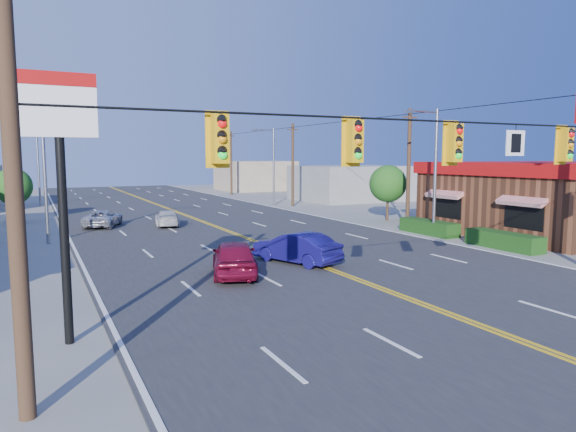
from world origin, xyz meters
name	(u,v)px	position (x,y,z in m)	size (l,w,h in m)	color
ground	(478,327)	(0.00, 0.00, 0.00)	(160.00, 160.00, 0.00)	gray
road	(237,235)	(0.00, 20.00, 0.03)	(20.00, 120.00, 0.06)	#2D2D30
signal_span	(482,162)	(-0.12, 0.00, 4.89)	(24.32, 0.34, 9.00)	#47301E
kfc	(556,197)	(19.90, 12.00, 2.38)	(16.30, 12.40, 4.70)	brown
pizza_hut_sign	(60,152)	(-11.00, 4.00, 5.18)	(1.90, 0.30, 6.85)	black
streetlight_se	(433,165)	(10.79, 14.00, 4.51)	(2.55, 0.25, 8.00)	gray
streetlight_ne	(272,162)	(10.79, 38.00, 4.51)	(2.55, 0.25, 8.00)	gray
streetlight_sw	(48,166)	(-10.79, 22.00, 4.51)	(2.55, 0.25, 8.00)	gray
streetlight_nw	(40,162)	(-10.79, 48.00, 4.51)	(2.55, 0.25, 8.00)	gray
utility_pole_near	(409,169)	(12.20, 18.00, 4.20)	(0.28, 0.28, 8.40)	#47301E
utility_pole_mid	(293,165)	(12.20, 36.00, 4.20)	(0.28, 0.28, 8.40)	#47301E
utility_pole_far	(231,163)	(12.20, 54.00, 4.20)	(0.28, 0.28, 8.40)	#47301E
tree_kfc_rear	(388,184)	(13.50, 22.00, 2.93)	(2.94, 2.94, 4.41)	#47301E
tree_west	(13,186)	(-13.00, 34.00, 2.79)	(2.80, 2.80, 4.20)	#47301E
bld_east_mid	(351,183)	(22.00, 40.00, 2.00)	(12.00, 10.00, 4.00)	gray
bld_east_far	(255,176)	(19.00, 62.00, 2.20)	(10.00, 10.00, 4.40)	tan
car_magenta	(234,259)	(-4.20, 9.36, 0.76)	(1.80, 4.47, 1.52)	maroon
car_blue	(296,249)	(-0.70, 10.44, 0.73)	(1.55, 4.45, 1.47)	navy
car_white	(167,219)	(-3.04, 26.24, 0.58)	(1.61, 3.96, 1.15)	#BCBCBC
car_silver	(103,219)	(-7.26, 27.82, 0.60)	(1.99, 4.32, 1.20)	silver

